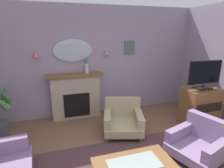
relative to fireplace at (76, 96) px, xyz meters
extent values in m
cube|color=#9E8CA8|center=(0.50, 0.22, 0.83)|extent=(6.58, 0.10, 2.81)
cube|color=tan|center=(0.00, 0.01, -0.02)|extent=(1.20, 0.28, 1.10)
cube|color=black|center=(0.00, -0.09, -0.19)|extent=(0.64, 0.12, 0.60)
cube|color=brown|center=(0.00, -0.01, 0.56)|extent=(1.36, 0.36, 0.06)
cylinder|color=silver|center=(0.30, -0.03, 0.71)|extent=(0.10, 0.10, 0.25)
cone|color=#38753D|center=(0.30, -0.03, 0.92)|extent=(0.10, 0.10, 0.16)
ellipsoid|color=#B2BCC6|center=(0.00, 0.14, 1.14)|extent=(0.96, 0.06, 0.56)
cone|color=#D17066|center=(-0.85, 0.09, 1.09)|extent=(0.14, 0.14, 0.14)
cone|color=#D17066|center=(0.85, 0.09, 1.09)|extent=(0.14, 0.14, 0.14)
cube|color=#4C6B56|center=(1.50, 0.15, 1.18)|extent=(0.28, 0.03, 0.36)
cube|color=brown|center=(0.47, -2.61, -0.15)|extent=(1.10, 0.60, 0.04)
cube|color=#8C9E99|center=(0.47, -2.61, -0.13)|extent=(0.72, 0.36, 0.01)
cylinder|color=brown|center=(0.96, -2.37, -0.37)|extent=(0.06, 0.06, 0.40)
cube|color=gray|center=(-1.35, -1.58, -0.17)|extent=(0.77, 0.23, 0.24)
cylinder|color=brown|center=(-1.01, -1.56, -0.52)|extent=(0.07, 0.07, 0.10)
cube|color=tan|center=(0.87, -1.13, -0.39)|extent=(1.00, 1.00, 0.16)
cube|color=tan|center=(0.97, -0.81, -0.09)|extent=(0.81, 0.38, 0.45)
cube|color=tan|center=(0.54, -1.03, -0.20)|extent=(0.34, 0.73, 0.22)
cube|color=tan|center=(1.20, -1.23, -0.20)|extent=(0.34, 0.73, 0.22)
cylinder|color=brown|center=(0.45, -1.36, -0.52)|extent=(0.06, 0.06, 0.10)
cylinder|color=brown|center=(1.10, -1.56, -0.52)|extent=(0.06, 0.06, 0.10)
cylinder|color=brown|center=(0.64, -0.71, -0.52)|extent=(0.06, 0.06, 0.10)
cylinder|color=brown|center=(1.29, -0.90, -0.52)|extent=(0.06, 0.06, 0.10)
cube|color=gray|center=(1.78, -2.31, -0.39)|extent=(1.01, 1.01, 0.16)
cube|color=gray|center=(2.10, -2.21, -0.09)|extent=(0.40, 0.81, 0.45)
cube|color=gray|center=(1.67, -1.99, -0.20)|extent=(0.73, 0.35, 0.22)
cube|color=gray|center=(1.88, -2.64, -0.20)|extent=(0.73, 0.35, 0.22)
cylinder|color=brown|center=(1.35, -2.09, -0.52)|extent=(0.06, 0.06, 0.10)
cylinder|color=brown|center=(2.00, -1.88, -0.52)|extent=(0.06, 0.06, 0.10)
cube|color=brown|center=(2.74, -1.27, -0.12)|extent=(0.80, 0.56, 0.90)
cube|color=black|center=(2.74, -1.55, -0.03)|extent=(0.68, 0.02, 0.20)
cube|color=black|center=(2.74, -1.29, 0.34)|extent=(0.36, 0.24, 0.03)
cylinder|color=black|center=(2.74, -1.29, 0.41)|extent=(0.04, 0.04, 0.10)
cube|color=black|center=(2.74, -1.29, 0.72)|extent=(0.84, 0.04, 0.52)
cube|color=black|center=(2.74, -1.31, 0.72)|extent=(0.80, 0.01, 0.48)
cone|color=#4C8447|center=(-1.47, -0.53, 0.33)|extent=(0.15, 0.51, 0.45)
cone|color=#4C8447|center=(-1.55, -0.36, 0.33)|extent=(0.42, 0.38, 0.52)
camera|label=1|loc=(-0.45, -4.55, 1.59)|focal=29.78mm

